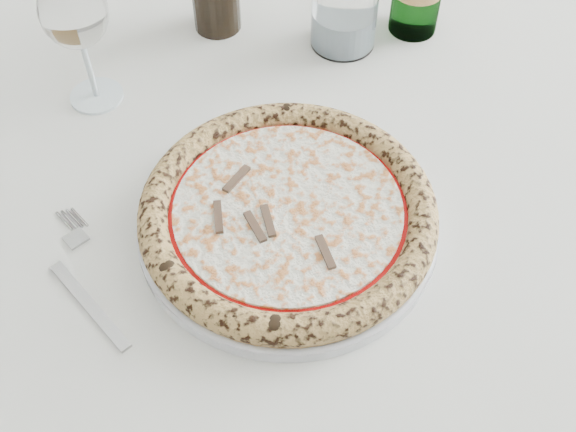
% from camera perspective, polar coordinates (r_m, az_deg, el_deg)
% --- Properties ---
extents(floor, '(5.00, 6.00, 0.02)m').
position_cam_1_polar(floor, '(1.56, 2.72, -9.71)').
color(floor, '#5B5A60').
rests_on(floor, ground).
extents(dining_table, '(1.58, 0.94, 0.76)m').
position_cam_1_polar(dining_table, '(0.88, -2.13, 0.82)').
color(dining_table, brown).
rests_on(dining_table, floor).
extents(plate, '(0.31, 0.31, 0.02)m').
position_cam_1_polar(plate, '(0.75, 0.00, -0.53)').
color(plate, silver).
rests_on(plate, dining_table).
extents(pizza, '(0.31, 0.31, 0.03)m').
position_cam_1_polar(pizza, '(0.74, -0.00, 0.30)').
color(pizza, '#EDAD63').
rests_on(pizza, plate).
extents(fork, '(0.06, 0.18, 0.00)m').
position_cam_1_polar(fork, '(0.74, -15.76, -5.06)').
color(fork, '#949596').
rests_on(fork, dining_table).
extents(wine_glass, '(0.08, 0.08, 0.17)m').
position_cam_1_polar(wine_glass, '(0.85, -16.55, 15.02)').
color(wine_glass, silver).
rests_on(wine_glass, dining_table).
extents(tumbler, '(0.08, 0.08, 0.09)m').
position_cam_1_polar(tumbler, '(0.95, 4.46, 15.44)').
color(tumbler, white).
rests_on(tumbler, dining_table).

